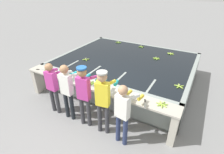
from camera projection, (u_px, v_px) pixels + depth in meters
The scene contains 19 objects.
ground_plane at pixel (90, 115), 5.10m from camera, with size 80.00×80.00×0.00m, color gray.
wash_tank at pixel (126, 70), 6.70m from camera, with size 4.76×3.89×0.92m.
work_ledge at pixel (93, 93), 4.96m from camera, with size 4.76×0.45×0.92m.
worker_0 at pixel (53, 84), 4.84m from camera, with size 0.41×0.71×1.57m.
worker_1 at pixel (68, 88), 4.57m from camera, with size 0.41×0.71×1.65m.
worker_2 at pixel (84, 91), 4.31m from camera, with size 0.46×0.74×1.72m.
worker_3 at pixel (103, 97), 4.07m from camera, with size 0.48×0.75×1.73m.
worker_4 at pixel (123, 110), 3.83m from camera, with size 0.47×0.73×1.59m.
banana_bunch_floating_0 at pixel (171, 54), 6.89m from camera, with size 0.28×0.28×0.08m.
banana_bunch_floating_1 at pixel (118, 42), 8.17m from camera, with size 0.27×0.27×0.08m.
banana_bunch_floating_2 at pixel (141, 47), 7.62m from camera, with size 0.22×0.22×0.08m.
banana_bunch_floating_3 at pixel (156, 58), 6.46m from camera, with size 0.28×0.26×0.08m.
banana_bunch_floating_4 at pixel (86, 59), 6.38m from camera, with size 0.22×0.22×0.08m.
banana_bunch_floating_5 at pixel (179, 86), 4.74m from camera, with size 0.27×0.28×0.08m.
banana_bunch_ledge_0 at pixel (162, 104), 4.03m from camera, with size 0.27×0.28×0.08m.
banana_bunch_ledge_1 at pixel (48, 70), 5.61m from camera, with size 0.28×0.28×0.08m.
banana_bunch_ledge_2 at pixel (90, 83), 4.87m from camera, with size 0.28×0.28×0.08m.
knife_0 at pixel (40, 69), 5.66m from camera, with size 0.32×0.20×0.02m.
knife_1 at pixel (145, 102), 4.11m from camera, with size 0.15×0.34×0.02m.
Camera 1 is at (2.50, -3.12, 3.42)m, focal length 28.00 mm.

